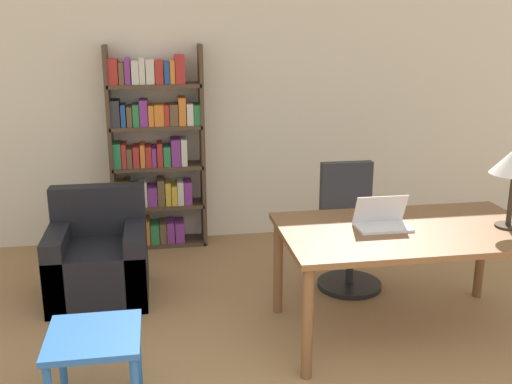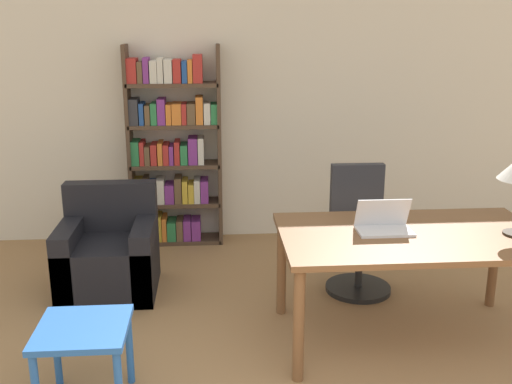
{
  "view_description": "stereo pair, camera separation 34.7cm",
  "coord_description": "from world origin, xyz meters",
  "views": [
    {
      "loc": [
        -0.8,
        -1.34,
        2.12
      ],
      "look_at": [
        -0.17,
        2.48,
        1.03
      ],
      "focal_mm": 42.0,
      "sensor_mm": 36.0,
      "label": 1
    },
    {
      "loc": [
        -0.46,
        -1.38,
        2.12
      ],
      "look_at": [
        -0.17,
        2.48,
        1.03
      ],
      "focal_mm": 42.0,
      "sensor_mm": 36.0,
      "label": 2
    }
  ],
  "objects": [
    {
      "name": "office_chair",
      "position": [
        0.72,
        3.13,
        0.46
      ],
      "size": [
        0.53,
        0.53,
        1.03
      ],
      "color": "black",
      "rests_on": "ground_plane"
    },
    {
      "name": "desk",
      "position": [
        0.86,
        2.28,
        0.69
      ],
      "size": [
        1.76,
        1.01,
        0.78
      ],
      "color": "brown",
      "rests_on": "ground_plane"
    },
    {
      "name": "side_table_blue",
      "position": [
        -1.19,
        1.67,
        0.42
      ],
      "size": [
        0.5,
        0.51,
        0.51
      ],
      "color": "#2356A3",
      "rests_on": "ground_plane"
    },
    {
      "name": "bookshelf",
      "position": [
        -0.84,
        4.34,
        0.92
      ],
      "size": [
        0.89,
        0.28,
        1.94
      ],
      "color": "#4C3828",
      "rests_on": "ground_plane"
    },
    {
      "name": "wall_back",
      "position": [
        0.0,
        4.53,
        1.35
      ],
      "size": [
        8.0,
        0.06,
        2.7
      ],
      "color": "beige",
      "rests_on": "ground_plane"
    },
    {
      "name": "armchair",
      "position": [
        -1.31,
        3.24,
        0.29
      ],
      "size": [
        0.76,
        0.72,
        0.85
      ],
      "color": "black",
      "rests_on": "ground_plane"
    },
    {
      "name": "laptop",
      "position": [
        0.68,
        2.33,
        0.83
      ],
      "size": [
        0.36,
        0.23,
        0.22
      ],
      "color": "silver",
      "rests_on": "desk"
    }
  ]
}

